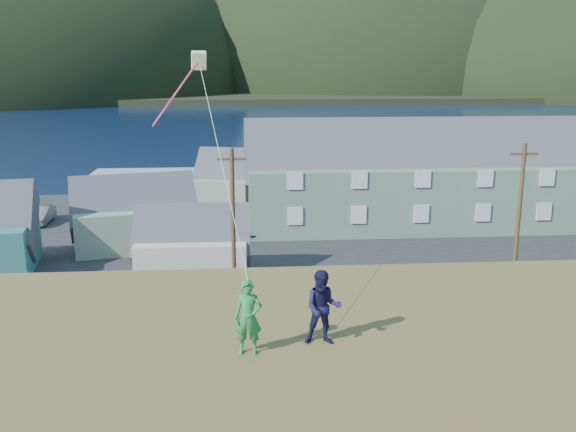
% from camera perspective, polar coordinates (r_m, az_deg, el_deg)
% --- Properties ---
extents(ground, '(900.00, 900.00, 0.00)m').
position_cam_1_polar(ground, '(35.67, -1.75, -9.27)').
color(ground, '#0A1638').
rests_on(ground, ground).
extents(grass_strip, '(110.00, 8.00, 0.10)m').
position_cam_1_polar(grass_strip, '(33.81, -1.60, -10.51)').
color(grass_strip, '#4C3D19').
rests_on(grass_strip, ground).
extents(waterfront_lot, '(72.00, 36.00, 0.12)m').
position_cam_1_polar(waterfront_lot, '(51.72, -2.62, -1.86)').
color(waterfront_lot, '#28282B').
rests_on(waterfront_lot, ground).
extents(wharf, '(26.00, 14.00, 0.90)m').
position_cam_1_polar(wharf, '(74.19, -7.82, 3.10)').
color(wharf, gray).
rests_on(wharf, ground).
extents(far_shore, '(900.00, 320.00, 2.00)m').
position_cam_1_polar(far_shore, '(363.05, -4.19, 11.60)').
color(far_shore, black).
rests_on(far_shore, ground).
extents(far_hills, '(760.00, 265.00, 143.00)m').
position_cam_1_polar(far_hills, '(314.61, 2.47, 11.49)').
color(far_hills, black).
rests_on(far_hills, ground).
extents(lodge, '(31.66, 8.93, 11.13)m').
position_cam_1_polar(lodge, '(55.99, 12.59, 3.46)').
color(lodge, slate).
rests_on(lodge, waterfront_lot).
extents(shed_palegreen_near, '(10.19, 7.52, 6.68)m').
position_cam_1_polar(shed_palegreen_near, '(49.85, -13.48, 0.10)').
color(shed_palegreen_near, gray).
rests_on(shed_palegreen_near, waterfront_lot).
extents(shed_white, '(7.47, 5.03, 5.90)m').
position_cam_1_polar(shed_white, '(41.80, -8.46, -2.62)').
color(shed_white, silver).
rests_on(shed_white, waterfront_lot).
extents(shed_palegreen_far, '(11.99, 8.66, 7.27)m').
position_cam_1_polar(shed_palegreen_far, '(59.40, -3.02, 2.86)').
color(shed_palegreen_far, gray).
rests_on(shed_palegreen_far, waterfront_lot).
extents(utility_poles, '(33.50, 0.24, 9.31)m').
position_cam_1_polar(utility_poles, '(35.56, -4.22, -1.54)').
color(utility_poles, '#47331E').
rests_on(utility_poles, waterfront_lot).
extents(parked_cars, '(25.23, 11.27, 1.46)m').
position_cam_1_polar(parked_cars, '(53.77, -12.76, -0.74)').
color(parked_cars, navy).
rests_on(parked_cars, waterfront_lot).
extents(kite_flyer_green, '(0.69, 0.49, 1.79)m').
position_cam_1_polar(kite_flyer_green, '(15.08, -3.56, -8.98)').
color(kite_flyer_green, '#24843F').
rests_on(kite_flyer_green, hillside).
extents(kite_flyer_navy, '(0.96, 0.79, 1.84)m').
position_cam_1_polar(kite_flyer_navy, '(15.56, 3.13, -8.14)').
color(kite_flyer_navy, '#18163C').
rests_on(kite_flyer_navy, hillside).
extents(kite_rig, '(1.32, 3.78, 8.70)m').
position_cam_1_polar(kite_rig, '(20.72, -8.17, 12.94)').
color(kite_rig, '#FFFBC2').
rests_on(kite_rig, ground).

